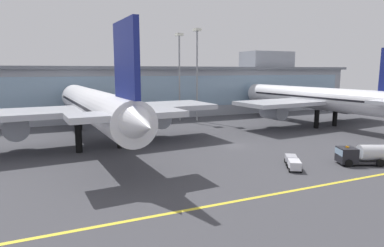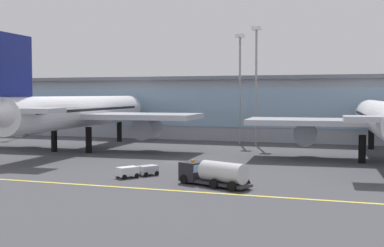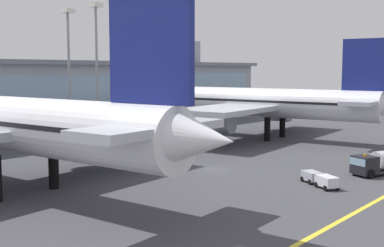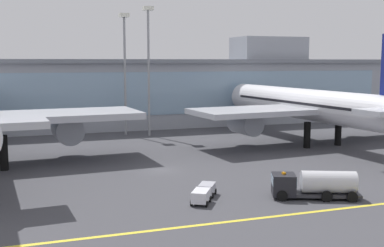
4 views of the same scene
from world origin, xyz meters
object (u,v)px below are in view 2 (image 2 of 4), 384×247
fuel_tanker_truck (212,173)px  baggage_tug_near (137,171)px  airliner_near_left (80,113)px  apron_light_mast_west (24,77)px  apron_light_mast_east (240,72)px  airliner_near_right (383,119)px  apron_light_mast_centre (256,68)px

fuel_tanker_truck → baggage_tug_near: 11.33m
airliner_near_left → apron_light_mast_west: bearing=49.1°
apron_light_mast_east → airliner_near_left: bearing=-138.2°
apron_light_mast_east → baggage_tug_near: bearing=-92.2°
airliner_near_left → airliner_near_right: 53.15m
airliner_near_left → airliner_near_right: bearing=-91.6°
fuel_tanker_truck → apron_light_mast_east: size_ratio=0.40×
fuel_tanker_truck → apron_light_mast_east: 52.99m
airliner_near_right → fuel_tanker_truck: 35.61m
airliner_near_left → apron_light_mast_centre: 36.40m
airliner_near_right → apron_light_mast_centre: (-23.98, 18.16, 9.23)m
airliner_near_left → apron_light_mast_west: 37.13m
fuel_tanker_truck → baggage_tug_near: (-10.88, 3.05, -0.72)m
airliner_near_right → fuel_tanker_truck: bearing=142.5°
apron_light_mast_centre → apron_light_mast_east: apron_light_mast_centre is taller
airliner_near_left → fuel_tanker_truck: 44.50m
apron_light_mast_west → apron_light_mast_centre: size_ratio=0.91×
baggage_tug_near → apron_light_mast_east: bearing=-149.8°
fuel_tanker_truck → apron_light_mast_east: bearing=-56.7°
airliner_near_left → apron_light_mast_east: bearing=-51.7°
airliner_near_left → fuel_tanker_truck: airliner_near_left is taller
fuel_tanker_truck → apron_light_mast_west: (-63.11, 49.99, 13.08)m
airliner_near_right → fuel_tanker_truck: airliner_near_right is taller
airliner_near_left → baggage_tug_near: size_ratio=10.27×
baggage_tug_near → fuel_tanker_truck: bearing=106.7°
fuel_tanker_truck → baggage_tug_near: bearing=7.5°
airliner_near_right → apron_light_mast_west: apron_light_mast_west is taller
apron_light_mast_west → airliner_near_right: bearing=-13.9°
airliner_near_left → apron_light_mast_centre: size_ratio=2.35×
baggage_tug_near → apron_light_mast_centre: (5.81, 44.86, 15.00)m
airliner_near_left → apron_light_mast_east: 34.67m
airliner_near_right → apron_light_mast_west: size_ratio=2.48×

